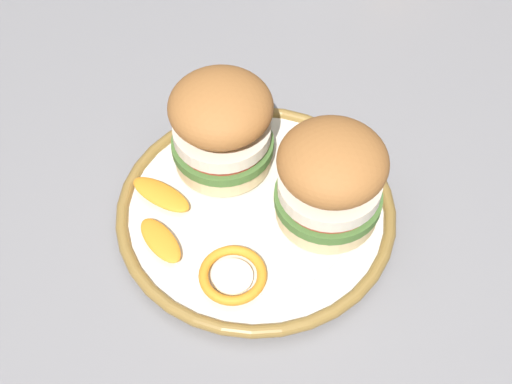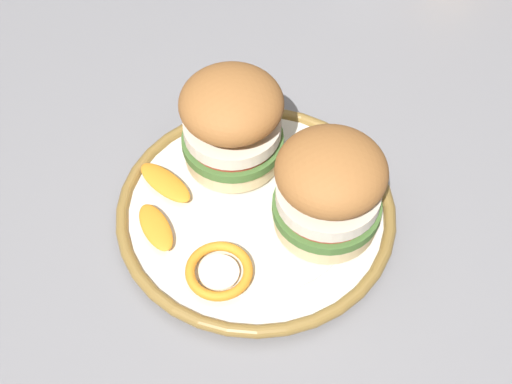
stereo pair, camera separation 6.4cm
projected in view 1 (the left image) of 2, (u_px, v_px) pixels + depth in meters
The scene contains 7 objects.
dining_table at pixel (287, 255), 0.78m from camera, with size 1.46×0.97×0.76m.
dinner_plate at pixel (256, 211), 0.69m from camera, with size 0.27×0.27×0.02m.
sandwich_half_left at pixel (222, 124), 0.68m from camera, with size 0.13×0.13×0.10m.
sandwich_half_right at pixel (331, 178), 0.64m from camera, with size 0.14×0.14×0.10m.
orange_peel_curled at pixel (233, 275), 0.63m from camera, with size 0.08×0.08×0.01m.
orange_peel_strip_long at pixel (161, 194), 0.68m from camera, with size 0.06×0.07×0.01m.
orange_peel_strip_short at pixel (161, 240), 0.65m from camera, with size 0.06×0.05×0.01m.
Camera 1 is at (0.41, -0.02, 1.33)m, focal length 50.74 mm.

